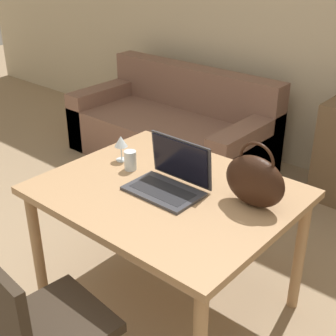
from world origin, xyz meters
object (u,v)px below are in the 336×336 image
object	(u,v)px
chair	(36,325)
drinking_glass	(130,160)
handbag	(255,181)
couch	(173,130)
wine_glass	(121,143)
laptop	(171,177)

from	to	relation	value
chair	drinking_glass	size ratio (longest dim) A/B	7.84
handbag	couch	bearing A→B (deg)	140.43
chair	handbag	size ratio (longest dim) A/B	2.61
handbag	chair	bearing A→B (deg)	-111.30
wine_glass	laptop	bearing A→B (deg)	-8.75
couch	handbag	bearing A→B (deg)	-39.57
wine_glass	handbag	world-z (taller)	handbag
drinking_glass	laptop	bearing A→B (deg)	-3.09
chair	couch	world-z (taller)	chair
laptop	handbag	size ratio (longest dim) A/B	1.16
laptop	drinking_glass	distance (m)	0.31
couch	wine_glass	world-z (taller)	wine_glass
chair	handbag	distance (m)	1.14
couch	drinking_glass	distance (m)	1.83
couch	handbag	world-z (taller)	handbag
wine_glass	drinking_glass	bearing A→B (deg)	-22.32
laptop	wine_glass	distance (m)	0.44
laptop	couch	bearing A→B (deg)	129.94
couch	handbag	xyz separation A→B (m)	(1.65, -1.36, 0.60)
laptop	handbag	bearing A→B (deg)	17.81
wine_glass	handbag	bearing A→B (deg)	4.31
drinking_glass	handbag	xyz separation A→B (m)	(0.71, 0.11, 0.08)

